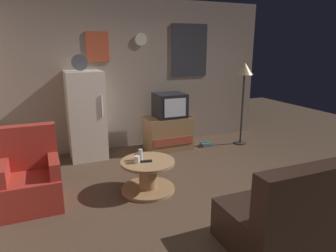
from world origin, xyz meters
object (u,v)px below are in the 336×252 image
standing_lamp (244,75)px  mug_ceramic_tan (137,157)px  fridge (86,115)px  couch (310,211)px  crt_tv (170,105)px  armchair (31,179)px  coffee_table (148,176)px  remote_control (146,161)px  wine_glass (141,155)px  mug_ceramic_white (137,159)px  book_stack (206,144)px  tv_stand (168,133)px

standing_lamp → mug_ceramic_tan: 2.88m
fridge → couch: fridge is taller
standing_lamp → crt_tv: bearing=169.3°
crt_tv → armchair: size_ratio=0.56×
crt_tv → standing_lamp: (1.43, -0.27, 0.52)m
crt_tv → couch: crt_tv is taller
crt_tv → couch: bearing=-86.6°
coffee_table → remote_control: remote_control is taller
fridge → wine_glass: bearing=-73.1°
mug_ceramic_white → book_stack: size_ratio=0.41×
standing_lamp → mug_ceramic_white: standing_lamp is taller
fridge → tv_stand: bearing=-5.3°
book_stack → armchair: bearing=-159.9°
tv_stand → remote_control: 1.80m
couch → coffee_table: bearing=124.6°
tv_stand → mug_ceramic_tan: tv_stand is taller
mug_ceramic_tan → armchair: armchair is taller
standing_lamp → armchair: size_ratio=1.66×
standing_lamp → mug_ceramic_tan: bearing=-155.5°
standing_lamp → armchair: bearing=-165.1°
fridge → wine_glass: size_ratio=11.80×
fridge → coffee_table: (0.55, -1.62, -0.54)m
crt_tv → wine_glass: 1.78m
fridge → mug_ceramic_tan: (0.43, -1.54, -0.28)m
wine_glass → book_stack: 2.19m
standing_lamp → coffee_table: (-2.37, -1.21, -1.15)m
standing_lamp → fridge: bearing=172.1°
mug_ceramic_white → standing_lamp: bearing=25.9°
fridge → couch: 3.70m
fridge → book_stack: bearing=-7.5°
tv_stand → wine_glass: bearing=-125.0°
crt_tv → standing_lamp: 1.54m
mug_ceramic_tan → couch: couch is taller
mug_ceramic_white → mug_ceramic_tan: bearing=70.4°
wine_glass → mug_ceramic_tan: wine_glass is taller
mug_ceramic_tan → mug_ceramic_white: bearing=-109.6°
coffee_table → armchair: 1.45m
mug_ceramic_tan → book_stack: 2.21m
mug_ceramic_tan → book_stack: mug_ceramic_tan is taller
tv_stand → remote_control: (-0.95, -1.52, 0.13)m
fridge → armchair: (-0.89, -1.42, -0.42)m
tv_stand → book_stack: (0.74, -0.15, -0.28)m
tv_stand → armchair: 2.68m
remote_control → mug_ceramic_tan: bearing=138.2°
wine_glass → remote_control: (0.04, -0.10, -0.06)m
coffee_table → couch: (1.13, -1.64, 0.10)m
fridge → remote_control: (0.52, -1.66, -0.32)m
coffee_table → remote_control: size_ratio=4.80×
fridge → coffee_table: fridge is taller
standing_lamp → mug_ceramic_white: bearing=-154.1°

